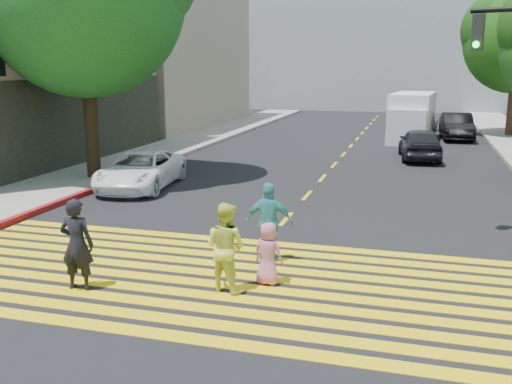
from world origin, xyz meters
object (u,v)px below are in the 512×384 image
at_px(pedestrian_man, 77,245).
at_px(dark_car_parked, 457,126).
at_px(pedestrian_woman, 225,247).
at_px(silver_car, 418,121).
at_px(pedestrian_extra, 269,222).
at_px(white_sedan, 141,170).
at_px(white_van, 411,118).
at_px(dark_car_near, 420,144).
at_px(pedestrian_child, 268,254).

relative_size(pedestrian_man, dark_car_parked, 0.39).
distance_m(pedestrian_woman, silver_car, 27.67).
xyz_separation_m(pedestrian_extra, white_sedan, (-6.09, 6.02, -0.24)).
distance_m(pedestrian_man, dark_car_parked, 26.50).
height_order(pedestrian_woman, dark_car_parked, pedestrian_woman).
relative_size(pedestrian_extra, white_van, 0.30).
relative_size(pedestrian_woman, white_sedan, 0.38).
distance_m(pedestrian_man, pedestrian_extra, 3.91).
bearing_deg(white_van, silver_car, 90.48).
height_order(pedestrian_woman, pedestrian_extra, pedestrian_extra).
bearing_deg(dark_car_near, pedestrian_man, 65.47).
xyz_separation_m(pedestrian_child, dark_car_parked, (4.66, 24.06, 0.13)).
height_order(pedestrian_child, dark_car_near, dark_car_near).
bearing_deg(dark_car_parked, pedestrian_man, -110.80).
height_order(pedestrian_man, white_sedan, pedestrian_man).
bearing_deg(silver_car, white_sedan, 74.60).
bearing_deg(white_van, pedestrian_man, -97.84).
height_order(dark_car_near, white_van, white_van).
bearing_deg(white_van, pedestrian_woman, -91.90).
bearing_deg(white_sedan, pedestrian_man, -76.11).
xyz_separation_m(dark_car_near, silver_car, (-0.17, 10.78, -0.02)).
xyz_separation_m(silver_car, white_van, (-0.35, -4.25, 0.55)).
xyz_separation_m(pedestrian_extra, white_van, (2.51, 21.45, 0.38)).
height_order(dark_car_parked, white_van, white_van).
xyz_separation_m(pedestrian_man, pedestrian_child, (3.33, 1.22, -0.26)).
relative_size(pedestrian_woman, white_van, 0.30).
bearing_deg(dark_car_parked, pedestrian_woman, -105.51).
bearing_deg(pedestrian_extra, white_van, -105.62).
relative_size(dark_car_near, white_van, 0.73).
relative_size(pedestrian_man, white_sedan, 0.39).
bearing_deg(silver_car, dark_car_parked, 135.05).
relative_size(pedestrian_child, white_sedan, 0.27).
height_order(pedestrian_woman, white_van, white_van).
xyz_separation_m(pedestrian_child, pedestrian_extra, (-0.32, 1.27, 0.25)).
distance_m(pedestrian_man, white_van, 24.57).
distance_m(pedestrian_woman, pedestrian_child, 0.88).
bearing_deg(pedestrian_man, white_sedan, -75.60).
distance_m(pedestrian_extra, white_van, 21.60).
bearing_deg(pedestrian_man, pedestrian_woman, -170.50).
height_order(white_sedan, dark_car_parked, dark_car_parked).
relative_size(pedestrian_extra, dark_car_near, 0.41).
bearing_deg(dark_car_near, pedestrian_extra, 73.14).
relative_size(pedestrian_extra, dark_car_parked, 0.38).
bearing_deg(pedestrian_extra, white_sedan, -53.63).
bearing_deg(pedestrian_man, silver_car, -107.22).
height_order(silver_car, white_van, white_van).
bearing_deg(pedestrian_woman, silver_car, -80.19).
bearing_deg(pedestrian_man, pedestrian_child, -165.40).
distance_m(pedestrian_child, white_van, 22.83).
distance_m(white_sedan, white_van, 17.67).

